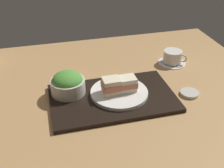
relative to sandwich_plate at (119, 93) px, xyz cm
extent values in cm
cube|color=tan|center=(-8.00, 4.82, -3.64)|extent=(140.00, 100.00, 3.00)
cube|color=black|center=(-2.60, -0.73, -1.39)|extent=(44.71, 27.36, 1.49)
cylinder|color=silver|center=(0.00, 0.00, 0.00)|extent=(20.92, 20.92, 1.28)
cube|color=beige|center=(-3.01, -0.21, 1.48)|extent=(6.18, 5.41, 1.67)
cube|color=#CC6B4C|center=(-3.01, -0.21, 3.55)|extent=(6.62, 5.72, 2.47)
cube|color=beige|center=(-3.01, -0.21, 5.62)|extent=(6.18, 5.41, 1.67)
cube|color=#EFE5C1|center=(3.01, 0.21, 1.48)|extent=(6.18, 5.41, 1.68)
cube|color=#CC6B4C|center=(3.01, 0.21, 3.29)|extent=(6.67, 5.60, 1.93)
cube|color=#EFE5C1|center=(3.01, 0.21, 5.09)|extent=(6.18, 5.41, 1.68)
cylinder|color=beige|center=(-17.70, 5.69, 2.04)|extent=(12.51, 12.51, 5.37)
ellipsoid|color=#4C9338|center=(-17.70, 5.69, 4.73)|extent=(10.95, 10.95, 6.02)
cylinder|color=silver|center=(29.99, 19.79, -1.74)|extent=(12.27, 12.27, 0.80)
cylinder|color=silver|center=(29.99, 19.79, 1.29)|extent=(8.06, 8.06, 5.24)
cylinder|color=#382111|center=(29.99, 19.79, 3.51)|extent=(7.42, 7.42, 0.40)
torus|color=silver|center=(33.54, 16.81, 1.29)|extent=(3.38, 3.01, 3.74)
cylinder|color=beige|center=(25.89, -4.74, -1.56)|extent=(6.86, 6.86, 1.15)
camera|label=1|loc=(-24.13, -82.69, 58.21)|focal=45.86mm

